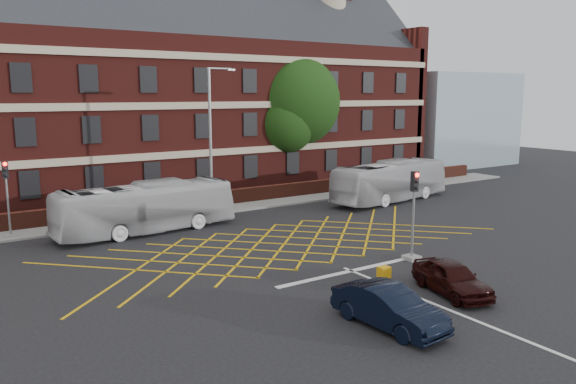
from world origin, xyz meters
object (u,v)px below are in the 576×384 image
traffic_light_far (8,207)px  street_lamp (212,168)px  bus_right (391,181)px  traffic_light_near (413,224)px  bus_left (146,208)px  car_navy (389,307)px  utility_cabinet (384,277)px  deciduous_tree (294,108)px  car_maroon (452,278)px

traffic_light_far → street_lamp: street_lamp is taller
bus_right → traffic_light_near: 14.96m
bus_left → car_navy: size_ratio=2.42×
bus_left → traffic_light_near: size_ratio=2.42×
traffic_light_near → utility_cabinet: 4.62m
bus_right → street_lamp: street_lamp is taller
deciduous_tree → traffic_light_near: 23.11m
car_maroon → street_lamp: 17.51m
bus_left → deciduous_tree: bearing=-64.9°
traffic_light_near → utility_cabinet: traffic_light_near is taller
utility_cabinet → car_navy: bearing=-130.9°
car_navy → traffic_light_far: (-8.94, 20.32, 1.06)m
car_navy → traffic_light_near: bearing=34.4°
deciduous_tree → street_lamp: (-11.77, -8.21, -3.36)m
bus_right → traffic_light_near: traffic_light_near is taller
bus_right → car_navy: size_ratio=2.49×
bus_right → traffic_light_near: size_ratio=2.49×
car_maroon → deciduous_tree: (9.77, 25.41, 5.97)m
street_lamp → deciduous_tree: bearing=34.9°
traffic_light_near → traffic_light_far: (-15.37, 15.19, 0.00)m
traffic_light_near → street_lamp: size_ratio=0.45×
bus_left → car_maroon: bus_left is taller
bus_left → bus_right: (18.27, -0.81, 0.04)m
car_maroon → street_lamp: (-2.00, 17.20, 2.61)m
bus_left → traffic_light_far: size_ratio=2.42×
bus_left → street_lamp: size_ratio=1.10×
deciduous_tree → car_maroon: bearing=-111.0°
car_navy → traffic_light_far: bearing=109.5°
bus_left → deciduous_tree: size_ratio=0.94×
bus_right → car_maroon: bearing=134.8°
bus_left → bus_right: bearing=-96.2°
street_lamp → utility_cabinet: bearing=-89.1°
traffic_light_near → utility_cabinet: bearing=-150.7°
street_lamp → car_navy: bearing=-97.3°
bus_left → utility_cabinet: (4.82, -14.45, -1.00)m
bus_right → traffic_light_far: (-24.97, 3.71, 0.28)m
bus_left → traffic_light_near: 15.04m
bus_left → bus_right: 18.29m
car_navy → car_maroon: 4.44m
traffic_light_far → street_lamp: size_ratio=0.45×
car_navy → car_maroon: bearing=8.5°
bus_left → car_maroon: 17.73m
deciduous_tree → street_lamp: 14.73m
traffic_light_near → traffic_light_far: bearing=135.4°
traffic_light_far → street_lamp: bearing=-10.7°
traffic_light_far → bus_left: bearing=-23.4°
car_maroon → traffic_light_near: 4.78m
bus_left → bus_right: size_ratio=0.97×
street_lamp → bus_right: bearing=-6.5°
traffic_light_near → bus_right: bearing=50.1°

